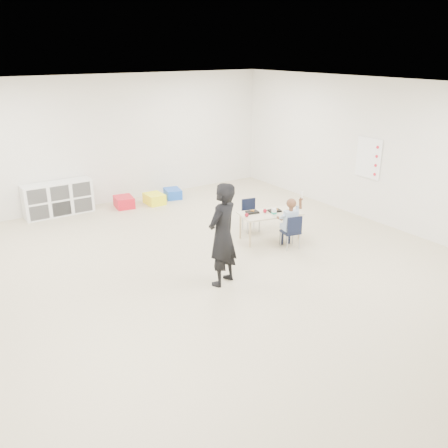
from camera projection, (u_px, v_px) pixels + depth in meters
room at (218, 189)px, 6.83m from camera, size 9.00×9.02×2.80m
table at (270, 225)px, 8.66m from camera, size 1.20×0.78×0.51m
chair_near at (290, 231)px, 8.27m from camera, size 0.35×0.33×0.61m
chair_far at (251, 216)px, 9.03m from camera, size 0.35×0.33×0.61m
child at (291, 222)px, 8.20m from camera, size 0.48×0.48×0.96m
lunch_tray_near at (275, 211)px, 8.63m from camera, size 0.25×0.20×0.03m
lunch_tray_far at (252, 212)px, 8.56m from camera, size 0.25×0.20×0.03m
milk_carton at (274, 212)px, 8.48m from camera, size 0.08×0.08×0.10m
bread_roll at (289, 211)px, 8.57m from camera, size 0.09×0.09×0.07m
apple_near at (265, 211)px, 8.56m from camera, size 0.07×0.07×0.07m
apple_far at (247, 215)px, 8.35m from camera, size 0.07×0.07×0.07m
cubby_shelf at (58, 199)px, 9.90m from camera, size 1.40×0.40×0.70m
rules_poster at (369, 158)px, 9.42m from camera, size 0.02×0.60×0.80m
adult at (223, 235)px, 6.84m from camera, size 0.66×0.56×1.55m
bin_red at (124, 202)px, 10.44m from camera, size 0.45×0.54×0.24m
bin_yellow at (154, 199)px, 10.67m from camera, size 0.37×0.47×0.23m
bin_blue at (173, 194)px, 11.07m from camera, size 0.44×0.51×0.22m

